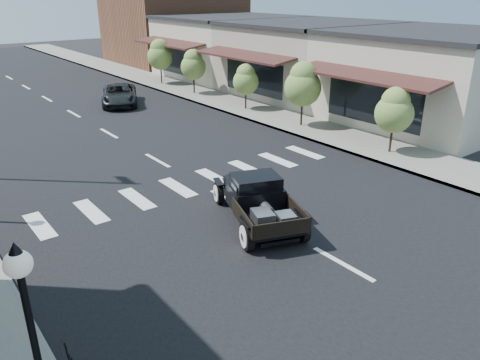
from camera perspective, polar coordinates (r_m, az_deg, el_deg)
ground at (r=14.38m, az=3.35°, el=-5.18°), size 120.00×120.00×0.00m
road at (r=26.83m, az=-18.19°, el=6.84°), size 14.00×80.00×0.02m
road_markings at (r=22.34m, az=-13.67°, el=4.34°), size 12.00×60.00×0.06m
sidewalk_right at (r=30.57m, az=-3.01°, el=9.81°), size 3.00×80.00×0.15m
storefront_near at (r=27.45m, az=22.46°, el=11.42°), size 10.00×9.00×4.50m
storefront_mid at (r=32.85m, az=8.65°, el=14.31°), size 10.00×9.00×4.50m
storefront_far at (r=39.58m, az=-1.05°, el=15.85°), size 10.00×9.00×4.50m
far_building_right at (r=48.10m, az=-8.06°, el=18.26°), size 11.00×10.00×7.00m
lamp_post_a at (r=7.32m, az=-23.43°, el=-19.41°), size 0.36×0.36×3.61m
small_tree_a at (r=20.78m, az=18.17°, el=6.83°), size 1.61×1.61×2.68m
small_tree_b at (r=24.08m, az=7.62°, el=10.22°), size 1.86×1.86×3.09m
small_tree_c at (r=27.52m, az=0.70°, el=11.25°), size 1.49×1.49×2.48m
small_tree_d at (r=32.02m, az=-5.69°, el=12.95°), size 1.66×1.66×2.77m
small_tree_e at (r=35.86m, az=-9.67°, el=13.99°), size 1.84×1.84×3.07m
hotrod_pickup at (r=14.09m, az=2.16°, el=-2.41°), size 3.36×4.70×1.48m
second_car at (r=30.12m, az=-14.47°, el=10.01°), size 3.68×4.85×1.22m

